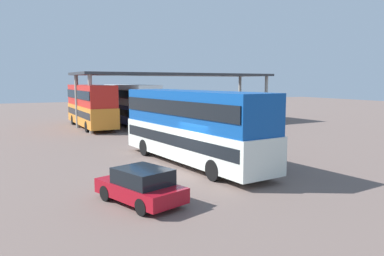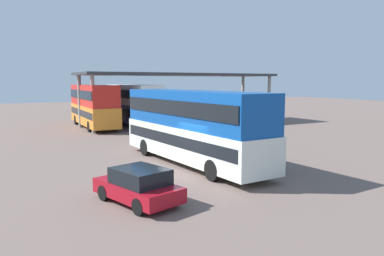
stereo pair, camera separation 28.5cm
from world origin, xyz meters
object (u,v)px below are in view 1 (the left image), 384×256
at_px(parked_hatchback, 141,186).
at_px(pedestrian_waiting, 279,152).
at_px(double_decker_mid_row, 131,103).
at_px(double_decker_near_canopy, 91,104).
at_px(double_decker_main, 192,124).

relative_size(parked_hatchback, pedestrian_waiting, 2.21).
relative_size(double_decker_mid_row, pedestrian_waiting, 5.66).
distance_m(parked_hatchback, pedestrian_waiting, 8.54).
bearing_deg(double_decker_near_canopy, pedestrian_waiting, -168.36).
bearing_deg(parked_hatchback, double_decker_main, -60.77).
bearing_deg(parked_hatchback, pedestrian_waiting, -94.21).
bearing_deg(double_decker_main, parked_hatchback, 130.99).
bearing_deg(double_decker_near_canopy, parked_hatchback, 171.36).
xyz_separation_m(parked_hatchback, double_decker_mid_row, (6.69, 24.17, 1.63)).
distance_m(double_decker_main, pedestrian_waiting, 4.88).
height_order(double_decker_main, pedestrian_waiting, double_decker_main).
bearing_deg(parked_hatchback, double_decker_near_canopy, -25.91).
distance_m(double_decker_mid_row, pedestrian_waiting, 22.01).
relative_size(double_decker_main, double_decker_near_canopy, 1.06).
xyz_separation_m(parked_hatchback, double_decker_near_canopy, (2.71, 24.47, 1.63)).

